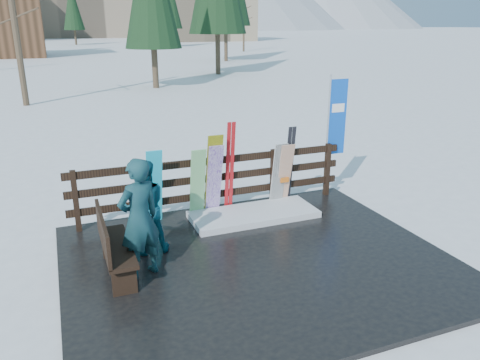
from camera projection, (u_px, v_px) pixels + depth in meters
name	position (u px, v px, depth m)	size (l,w,h in m)	color
ground	(258.00, 264.00, 7.53)	(700.00, 700.00, 0.00)	white
deck	(258.00, 261.00, 7.52)	(6.00, 5.00, 0.08)	black
fence	(214.00, 180.00, 9.23)	(5.60, 0.10, 1.15)	black
snow_patch	(254.00, 214.00, 9.11)	(2.45, 1.00, 0.12)	white
bench	(112.00, 244.00, 6.88)	(0.41, 1.50, 0.97)	black
snowboard_0	(154.00, 187.00, 8.58)	(0.29, 0.03, 1.52)	#19C6F0
snowboard_1	(198.00, 184.00, 8.89)	(0.29, 0.03, 1.43)	silver
snowboard_2	(213.00, 175.00, 8.96)	(0.30, 0.03, 1.69)	#FFFB14
snowboard_3	(214.00, 180.00, 8.99)	(0.29, 0.03, 1.50)	white
snowboard_4	(279.00, 175.00, 9.49)	(0.29, 0.03, 1.36)	black
snowboard_5	(285.00, 175.00, 9.54)	(0.28, 0.03, 1.35)	silver
ski_pair_a	(230.00, 168.00, 9.11)	(0.16, 0.26, 1.85)	red
ski_pair_b	(289.00, 165.00, 9.60)	(0.17, 0.20, 1.65)	black
rental_flag	(335.00, 122.00, 9.93)	(0.45, 0.04, 2.60)	silver
person_front	(139.00, 219.00, 6.76)	(0.66, 0.44, 1.82)	#1C5A52
person_back	(144.00, 207.00, 7.52)	(0.76, 0.59, 1.57)	#124E61
trees	(108.00, 1.00, 51.38)	(42.06, 68.95, 13.68)	#382B1E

